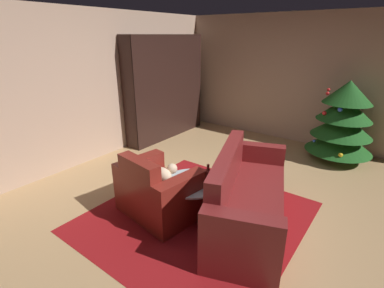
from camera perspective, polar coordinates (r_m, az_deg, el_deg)
name	(u,v)px	position (r m, az deg, el deg)	size (l,w,h in m)	color
ground_plane	(222,203)	(3.88, 5.97, -11.75)	(7.15, 7.15, 0.00)	tan
wall_back	(304,80)	(6.12, 21.49, 11.79)	(5.32, 0.06, 2.51)	tan
wall_left	(91,88)	(5.17, -19.69, 10.55)	(0.06, 6.08, 2.51)	tan
area_rug	(197,216)	(3.61, 1.00, -14.30)	(2.34, 2.47, 0.01)	maroon
bookshelf_unit	(170,87)	(6.17, -4.45, 11.29)	(0.35, 2.05, 2.10)	black
armchair_red	(158,192)	(3.54, -6.91, -9.56)	(1.04, 0.82, 0.81)	maroon
couch_red	(246,200)	(3.41, 10.86, -10.91)	(1.33, 2.02, 0.89)	maroon
coffee_table	(193,184)	(3.51, 0.11, -8.13)	(0.75, 0.75, 0.42)	black
book_stack_on_table	(192,179)	(3.49, -0.03, -7.03)	(0.21, 0.17, 0.07)	#2D4397
bottle_on_table	(208,178)	(3.35, 3.18, -6.77)	(0.08, 0.08, 0.28)	#59201A
decorated_tree	(343,121)	(5.51, 28.05, 4.01)	(1.10, 1.10, 1.40)	brown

